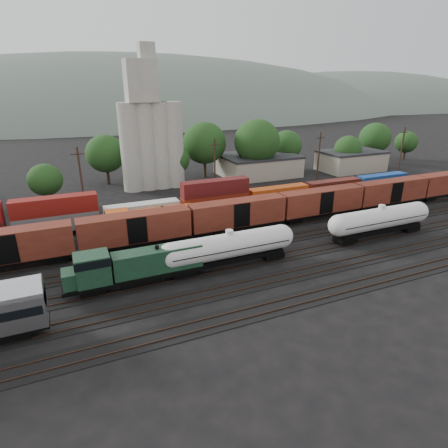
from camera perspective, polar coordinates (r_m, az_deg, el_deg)
name	(u,v)px	position (r m, az deg, el deg)	size (l,w,h in m)	color
ground	(194,255)	(50.37, -4.55, -4.77)	(600.00, 600.00, 0.00)	black
tracks	(194,255)	(50.35, -4.55, -4.72)	(180.00, 33.20, 0.20)	black
green_locomotive	(132,266)	(43.01, -13.84, -6.28)	(16.76, 2.96, 4.44)	black
tank_car_a	(229,247)	(45.93, 0.81, -3.50)	(17.88, 3.20, 4.69)	silver
tank_car_b	(380,220)	(59.50, 22.67, 0.63)	(18.13, 3.25, 4.75)	silver
orange_locomotive	(145,220)	(57.46, -11.93, 0.61)	(16.04, 2.67, 4.01)	black
boxcar_string	(281,207)	(60.14, 8.76, 2.55)	(184.40, 2.90, 4.20)	black
container_wall	(78,217)	(61.22, -21.33, 1.06)	(160.00, 2.60, 5.80)	black
grain_silo	(151,136)	(81.77, -11.09, 13.06)	(13.40, 5.00, 29.00)	#A7A499
industrial_sheds	(169,176)	(83.39, -8.32, 7.28)	(119.38, 17.26, 5.10)	#9E937F
tree_band	(146,155)	(83.82, -11.77, 10.27)	(163.97, 19.30, 13.80)	black
utility_poles	(153,175)	(68.49, -10.82, 7.34)	(122.20, 0.36, 12.00)	black
distant_hills	(113,141)	(308.47, -16.51, 12.02)	(860.00, 286.00, 130.00)	#59665B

